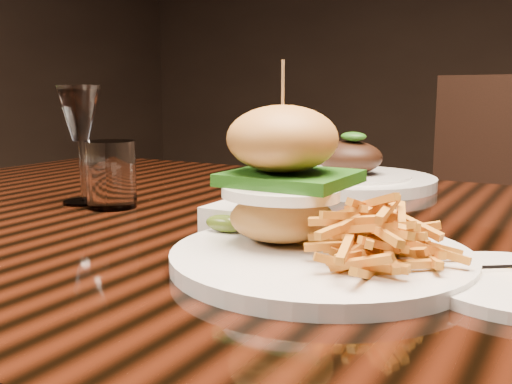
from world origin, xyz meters
The scene contains 7 objects.
dining_table centered at (0.00, 0.00, 0.67)m, with size 1.60×0.90×0.75m.
burger_plate centered at (0.05, -0.15, 0.80)m, with size 0.28×0.28×0.19m.
ramekin centered at (-0.06, -0.09, 0.77)m, with size 0.08×0.08×0.04m, color silver.
wine_glass centered at (-0.36, -0.03, 0.87)m, with size 0.06×0.06×0.17m.
water_tumbler centered at (-0.31, -0.04, 0.80)m, with size 0.07×0.07×0.09m, color white.
far_dish centered at (-0.08, 0.30, 0.77)m, with size 0.29×0.29×0.09m.
chair_far centered at (0.09, 0.89, 0.54)m, with size 0.56×0.57×0.95m.
Camera 1 is at (0.27, -0.65, 0.91)m, focal length 42.00 mm.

